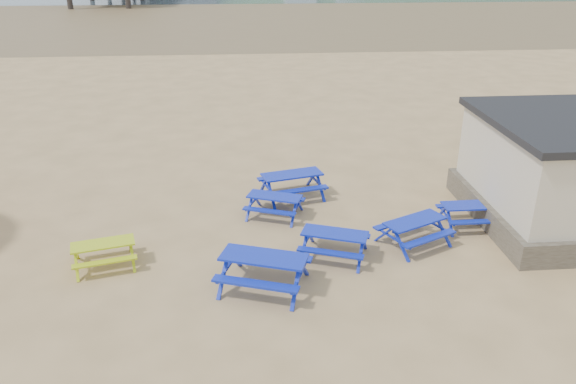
{
  "coord_description": "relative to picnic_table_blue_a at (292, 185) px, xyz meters",
  "views": [
    {
      "loc": [
        -0.07,
        -13.32,
        7.54
      ],
      "look_at": [
        1.2,
        1.5,
        1.0
      ],
      "focal_mm": 35.0,
      "sensor_mm": 36.0,
      "label": 1
    }
  ],
  "objects": [
    {
      "name": "picnic_table_blue_e",
      "position": [
        -1.16,
        -5.24,
        0.02
      ],
      "size": [
        2.46,
        2.22,
        0.85
      ],
      "rotation": [
        0.0,
        0.0,
        -0.34
      ],
      "color": "#0706AD",
      "rests_on": "ground"
    },
    {
      "name": "picnic_table_blue_d",
      "position": [
        0.75,
        -3.96,
        -0.05
      ],
      "size": [
        2.08,
        1.88,
        0.71
      ],
      "rotation": [
        0.0,
        0.0,
        -0.36
      ],
      "color": "#0706AD",
      "rests_on": "ground"
    },
    {
      "name": "picnic_table_yellow",
      "position": [
        -5.18,
        -3.89,
        -0.08
      ],
      "size": [
        1.81,
        1.59,
        0.65
      ],
      "rotation": [
        0.0,
        0.0,
        0.25
      ],
      "color": "#C4C211",
      "rests_on": "ground"
    },
    {
      "name": "picnic_table_blue_a",
      "position": [
        0.0,
        0.0,
        0.0
      ],
      "size": [
        2.26,
        1.99,
        0.81
      ],
      "rotation": [
        0.0,
        0.0,
        0.25
      ],
      "color": "#0706AD",
      "rests_on": "ground"
    },
    {
      "name": "picnic_table_blue_b",
      "position": [
        -0.66,
        -1.38,
        -0.07
      ],
      "size": [
        1.96,
        1.78,
        0.67
      ],
      "rotation": [
        0.0,
        0.0,
        -0.37
      ],
      "color": "#0706AD",
      "rests_on": "ground"
    },
    {
      "name": "wet_sand",
      "position": [
        -1.49,
        51.61,
        -0.4
      ],
      "size": [
        400.0,
        400.0,
        0.0
      ],
      "primitive_type": "plane",
      "color": "brown",
      "rests_on": "ground"
    },
    {
      "name": "ground",
      "position": [
        -1.49,
        -3.39,
        -0.41
      ],
      "size": [
        400.0,
        400.0,
        0.0
      ],
      "primitive_type": "plane",
      "color": "tan",
      "rests_on": "ground"
    },
    {
      "name": "picnic_table_blue_c",
      "position": [
        4.97,
        -2.54,
        -0.06
      ],
      "size": [
        1.65,
        1.33,
        0.69
      ],
      "rotation": [
        0.0,
        0.0,
        0.0
      ],
      "color": "#0706AD",
      "rests_on": "ground"
    },
    {
      "name": "picnic_table_blue_f",
      "position": [
        3.03,
        -3.46,
        -0.04
      ],
      "size": [
        2.2,
        2.04,
        0.74
      ],
      "rotation": [
        0.0,
        0.0,
        0.46
      ],
      "color": "#0706AD",
      "rests_on": "ground"
    }
  ]
}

